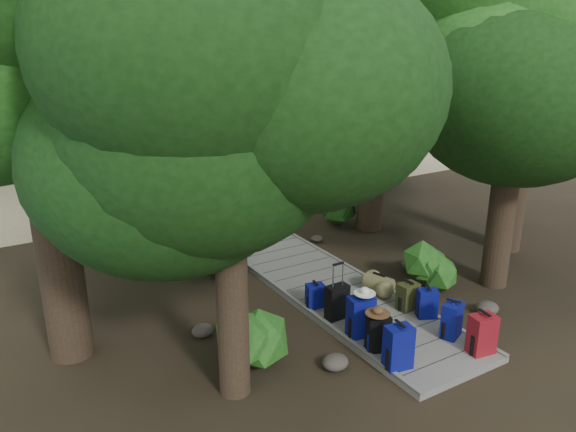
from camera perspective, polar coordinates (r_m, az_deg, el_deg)
ground at (r=12.92m, az=0.93°, el=-5.48°), size 120.00×120.00×0.00m
sand_beach at (r=27.23m, az=-17.42°, el=6.61°), size 40.00×22.00×0.02m
boardwalk at (r=13.68m, az=-1.30°, el=-3.79°), size 2.00×12.00×0.12m
backpack_left_a at (r=9.24m, az=11.17°, el=-12.73°), size 0.47×0.36×0.80m
backpack_left_b at (r=9.66m, az=9.15°, el=-11.47°), size 0.45×0.39×0.70m
backpack_left_c at (r=10.00m, az=7.40°, el=-9.88°), size 0.49×0.39×0.81m
backpack_left_d at (r=10.95m, az=2.78°, el=-7.95°), size 0.38×0.31×0.52m
backpack_right_a at (r=9.99m, az=19.14°, el=-11.08°), size 0.46×0.36×0.75m
backpack_right_b at (r=10.32m, az=16.32°, el=-9.94°), size 0.47×0.40×0.70m
backpack_right_c at (r=10.87m, az=13.97°, el=-8.46°), size 0.44×0.39×0.61m
backpack_right_d at (r=11.08m, az=12.08°, el=-7.85°), size 0.40×0.30×0.59m
duffel_right_khaki at (r=11.67m, az=9.20°, el=-6.81°), size 0.51×0.64×0.38m
suitcase_on_boardwalk at (r=10.54m, az=5.01°, el=-8.69°), size 0.43×0.24×0.66m
lone_suitcase_on_sand at (r=19.81m, az=-10.39°, el=3.95°), size 0.46×0.29×0.68m
hat_brown at (r=9.43m, az=9.12°, el=-9.42°), size 0.41×0.41×0.12m
hat_white at (r=9.79m, az=7.82°, el=-7.46°), size 0.38×0.38×0.13m
kayak at (r=21.22m, az=-21.72°, el=3.44°), size 2.05×3.65×0.36m
sun_lounger at (r=22.93m, az=-7.23°, el=6.06°), size 0.67×2.04×0.66m
tree_right_a at (r=11.97m, az=22.17°, el=10.87°), size 4.72×4.72×7.87m
tree_right_b at (r=14.21m, az=23.42°, el=14.05°), size 5.04×5.04×9.01m
tree_right_c at (r=14.79m, az=9.09°, el=17.44°), size 5.81×5.81×10.06m
tree_right_e at (r=19.99m, az=-0.10°, el=16.53°), size 5.05×5.05×9.10m
tree_right_f at (r=22.66m, az=1.76°, el=17.82°), size 5.56×5.56×9.93m
tree_left_a at (r=7.56m, az=-6.14°, el=3.79°), size 4.02×4.02×6.70m
tree_left_b at (r=9.09m, az=-24.79°, el=15.47°), size 5.59×5.59×10.06m
tree_left_c at (r=13.52m, az=-19.19°, el=11.67°), size 4.46×4.46×7.75m
tree_back_a at (r=25.41m, az=-21.82°, el=15.68°), size 5.24×5.24×9.07m
tree_back_b at (r=26.63m, az=-13.90°, el=16.92°), size 5.29×5.29×9.45m
tree_back_c at (r=27.74m, az=-6.50°, el=17.90°), size 5.54×5.54×9.97m
palm_right_a at (r=18.69m, az=-2.76°, el=13.73°), size 4.33×4.33×7.38m
palm_right_b at (r=24.04m, az=-4.43°, el=16.59°), size 4.60×4.60×8.89m
palm_right_c at (r=24.28m, az=-10.67°, el=13.23°), size 3.93×3.93×6.26m
palm_left_a at (r=16.26m, az=-25.64°, el=9.20°), size 3.92×3.92×6.24m
rock_left_a at (r=9.43m, az=4.84°, el=-14.57°), size 0.45×0.40×0.25m
rock_left_b at (r=10.39m, az=-8.67°, el=-11.41°), size 0.40×0.36×0.22m
rock_left_c at (r=12.46m, az=-6.18°, el=-5.81°), size 0.53×0.47×0.29m
rock_left_d at (r=14.60m, az=-14.45°, el=-2.82°), size 0.31×0.28×0.17m
rock_right_a at (r=11.64m, az=19.58°, el=-8.81°), size 0.46×0.41×0.25m
rock_right_b at (r=13.19m, az=12.60°, el=-4.71°), size 0.55×0.49×0.30m
rock_right_c at (r=14.54m, az=2.93°, el=-2.31°), size 0.31×0.28×0.17m
rock_right_d at (r=17.61m, az=0.77°, el=1.65°), size 0.50×0.45×0.28m
shrub_left_a at (r=9.08m, az=-3.42°, el=-13.12°), size 1.12×1.12×1.00m
shrub_left_b at (r=12.58m, az=-8.03°, el=-4.35°), size 0.90×0.90×0.81m
shrub_left_c at (r=15.56m, az=-16.89°, el=-0.01°), size 1.15×1.15×1.03m
shrub_right_a at (r=12.24m, az=14.41°, el=-5.18°), size 1.02×1.02×0.91m
shrub_right_b at (r=15.85m, az=5.11°, el=1.22°), size 1.24×1.24×1.11m
shrub_right_c at (r=18.09m, az=-2.59°, el=2.84°), size 0.80×0.80×0.72m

